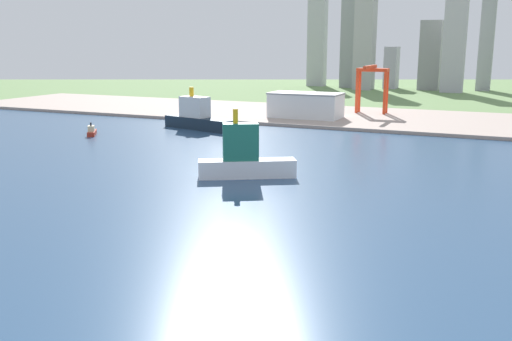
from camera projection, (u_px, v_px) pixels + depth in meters
ground_plane at (333, 166)px, 291.12m from camera, size 2400.00×2400.00×0.00m
water_bay at (291, 193)px, 237.74m from camera, size 840.00×360.00×0.15m
industrial_pier at (402, 120)px, 459.82m from camera, size 840.00×140.00×2.50m
ferry_boat at (245, 158)px, 264.12m from camera, size 43.70×30.81×31.97m
cargo_ship at (198, 117)px, 415.73m from camera, size 61.51×28.65×30.06m
tugboat_small at (92, 132)px, 388.13m from camera, size 14.65×18.23×9.08m
port_crane_red at (372, 79)px, 486.11m from camera, size 26.33×38.65×40.86m
warehouse_main at (306, 105)px, 461.51m from camera, size 57.64×29.11×19.98m
distant_skyline at (392, 44)px, 775.22m from camera, size 251.27×71.37×138.14m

